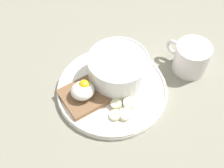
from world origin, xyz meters
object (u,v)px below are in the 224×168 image
object	(u,v)px
oatmeal_bowl	(118,68)
toast_slice	(83,96)
banana_slice_right	(127,114)
coffee_mug	(191,57)
banana_slice_front	(129,103)
poached_egg	(83,90)
banana_slice_left	(116,105)
banana_slice_back	(115,115)

from	to	relation	value
oatmeal_bowl	toast_slice	bearing A→B (deg)	-164.87
banana_slice_right	coffee_mug	xyz separation A→B (cm)	(20.90, 7.94, 2.31)
banana_slice_front	coffee_mug	world-z (taller)	coffee_mug
oatmeal_bowl	banana_slice_right	xyz separation A→B (cm)	(-2.15, -11.01, -2.92)
poached_egg	banana_slice_front	xyz separation A→B (cm)	(9.20, -6.02, -2.50)
banana_slice_front	banana_slice_right	bearing A→B (deg)	-122.04
poached_egg	banana_slice_left	size ratio (longest dim) A/B	1.91
oatmeal_bowl	banana_slice_back	distance (cm)	11.74
banana_slice_left	banana_slice_back	xyz separation A→B (cm)	(-1.24, -2.48, -0.19)
poached_egg	oatmeal_bowl	bearing A→B (deg)	14.67
poached_egg	banana_slice_back	world-z (taller)	poached_egg
banana_slice_right	poached_egg	bearing A→B (deg)	132.34
banana_slice_front	banana_slice_left	xyz separation A→B (cm)	(-2.97, 0.83, -0.02)
oatmeal_bowl	coffee_mug	bearing A→B (deg)	-9.32
oatmeal_bowl	banana_slice_left	distance (cm)	9.04
poached_egg	banana_slice_right	distance (cm)	11.69
banana_slice_front	coffee_mug	size ratio (longest dim) A/B	0.28
toast_slice	banana_slice_right	size ratio (longest dim) A/B	3.39
toast_slice	coffee_mug	size ratio (longest dim) A/B	1.00
oatmeal_bowl	banana_slice_left	xyz separation A→B (cm)	(-3.60, -7.76, -2.91)
poached_egg	banana_slice_left	xyz separation A→B (cm)	(6.23, -5.19, -2.52)
banana_slice_left	banana_slice_right	size ratio (longest dim) A/B	1.12
toast_slice	poached_egg	world-z (taller)	poached_egg
toast_slice	banana_slice_back	xyz separation A→B (cm)	(5.14, -7.54, -0.22)
oatmeal_bowl	toast_slice	distance (cm)	10.73
banana_slice_left	banana_slice_front	bearing A→B (deg)	-15.57
toast_slice	banana_slice_front	bearing A→B (deg)	-32.24
banana_slice_back	coffee_mug	distance (cm)	24.78
banana_slice_front	banana_slice_right	size ratio (longest dim) A/B	0.95
oatmeal_bowl	banana_slice_front	size ratio (longest dim) A/B	4.66
poached_egg	coffee_mug	world-z (taller)	coffee_mug
coffee_mug	banana_slice_left	bearing A→B (deg)	-168.16
oatmeal_bowl	banana_slice_back	bearing A→B (deg)	-115.31
banana_slice_front	banana_slice_back	distance (cm)	4.52
banana_slice_right	coffee_mug	bearing A→B (deg)	20.79
oatmeal_bowl	poached_egg	xyz separation A→B (cm)	(-9.84, -2.58, -0.40)
poached_egg	banana_slice_back	xyz separation A→B (cm)	(4.99, -7.66, -2.71)
oatmeal_bowl	banana_slice_back	xyz separation A→B (cm)	(-4.84, -10.24, -3.10)
poached_egg	coffee_mug	xyz separation A→B (cm)	(28.59, -0.50, -0.22)
coffee_mug	toast_slice	bearing A→B (deg)	179.24
banana_slice_front	banana_slice_left	size ratio (longest dim) A/B	0.85
poached_egg	banana_slice_back	bearing A→B (deg)	-56.91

